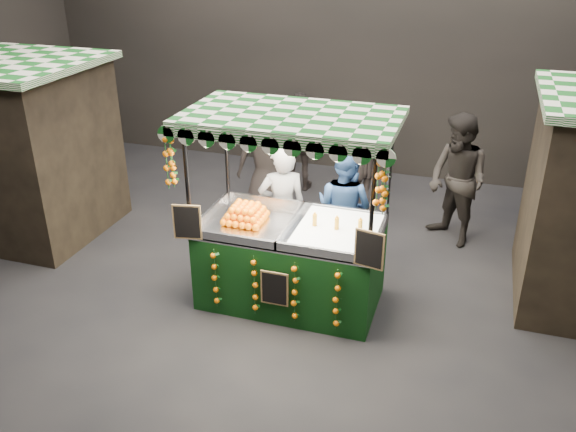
% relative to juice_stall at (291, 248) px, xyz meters
% --- Properties ---
extents(ground, '(12.00, 12.00, 0.00)m').
position_rel_juice_stall_xyz_m(ground, '(-0.32, -0.26, -0.75)').
color(ground, black).
rests_on(ground, ground).
extents(market_hall, '(12.10, 10.10, 5.05)m').
position_rel_juice_stall_xyz_m(market_hall, '(-0.32, -0.26, 2.63)').
color(market_hall, black).
rests_on(market_hall, ground).
extents(neighbour_stall_left, '(3.00, 2.20, 2.60)m').
position_rel_juice_stall_xyz_m(neighbour_stall_left, '(-4.72, 0.74, 0.56)').
color(neighbour_stall_left, black).
rests_on(neighbour_stall_left, ground).
extents(juice_stall, '(2.50, 1.47, 2.42)m').
position_rel_juice_stall_xyz_m(juice_stall, '(0.00, 0.00, 0.00)').
color(juice_stall, black).
rests_on(juice_stall, ground).
extents(vendor_grey, '(0.75, 0.64, 1.74)m').
position_rel_juice_stall_xyz_m(vendor_grey, '(-0.37, 0.79, 0.12)').
color(vendor_grey, gray).
rests_on(vendor_grey, ground).
extents(vendor_blue, '(0.98, 0.87, 1.70)m').
position_rel_juice_stall_xyz_m(vendor_blue, '(0.40, 1.11, 0.10)').
color(vendor_blue, navy).
rests_on(vendor_blue, ground).
extents(shopper_0, '(0.79, 0.70, 1.81)m').
position_rel_juice_stall_xyz_m(shopper_0, '(-4.82, 1.71, 0.15)').
color(shopper_0, black).
rests_on(shopper_0, ground).
extents(shopper_1, '(1.19, 1.18, 1.94)m').
position_rel_juice_stall_xyz_m(shopper_1, '(1.79, 2.27, 0.22)').
color(shopper_1, black).
rests_on(shopper_1, ground).
extents(shopper_2, '(1.02, 0.43, 1.74)m').
position_rel_juice_stall_xyz_m(shopper_2, '(-0.93, 3.49, 0.12)').
color(shopper_2, '#2A2422').
rests_on(shopper_2, ground).
extents(shopper_3, '(1.12, 1.07, 1.53)m').
position_rel_juice_stall_xyz_m(shopper_3, '(0.31, 3.01, 0.01)').
color(shopper_3, '#2B2423').
rests_on(shopper_3, ground).
extents(shopper_4, '(1.11, 1.01, 1.90)m').
position_rel_juice_stall_xyz_m(shopper_4, '(-1.18, 2.42, 0.20)').
color(shopper_4, black).
rests_on(shopper_4, ground).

